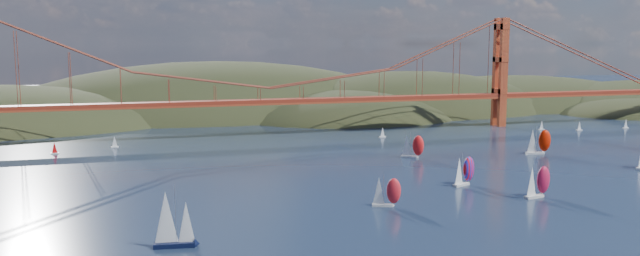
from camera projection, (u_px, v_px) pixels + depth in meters
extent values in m
ellipsoid|color=black|center=(216.00, 136.00, 401.37)|extent=(300.00, 180.00, 96.00)
ellipsoid|color=black|center=(407.00, 129.00, 406.31)|extent=(220.00, 140.00, 76.00)
ellipsoid|color=black|center=(350.00, 131.00, 363.03)|extent=(140.00, 110.00, 48.00)
ellipsoid|color=black|center=(510.00, 117.00, 450.35)|extent=(260.00, 160.00, 60.00)
cube|color=maroon|center=(270.00, 101.00, 285.81)|extent=(440.00, 7.00, 1.60)
cube|color=maroon|center=(270.00, 104.00, 285.97)|extent=(440.00, 7.00, 0.80)
cube|color=maroon|center=(500.00, 72.00, 318.17)|extent=(4.00, 8.50, 55.00)
cube|color=black|center=(174.00, 245.00, 129.77)|extent=(8.70, 3.41, 1.02)
cylinder|color=#99999E|center=(176.00, 214.00, 128.95)|extent=(0.13, 0.13, 12.23)
cone|color=silver|center=(166.00, 217.00, 128.72)|extent=(5.30, 5.30, 10.76)
cone|color=silver|center=(186.00, 222.00, 129.54)|extent=(3.78, 3.78, 8.56)
cube|color=silver|center=(382.00, 205.00, 162.36)|extent=(5.45, 3.39, 0.63)
cylinder|color=#99999E|center=(384.00, 189.00, 161.76)|extent=(0.08, 0.08, 7.94)
cone|color=silver|center=(379.00, 191.00, 161.94)|extent=(3.87, 3.87, 6.98)
ellipsoid|color=red|center=(394.00, 191.00, 161.54)|extent=(4.31, 3.57, 6.67)
cube|color=silver|center=(534.00, 197.00, 171.23)|extent=(6.24, 2.87, 0.72)
cylinder|color=#99999E|center=(536.00, 179.00, 170.72)|extent=(0.09, 0.09, 9.04)
cone|color=silver|center=(532.00, 181.00, 170.13)|extent=(3.99, 3.99, 7.95)
ellipsoid|color=#AF1439|center=(543.00, 180.00, 172.19)|extent=(4.67, 3.45, 7.59)
cube|color=white|center=(535.00, 153.00, 239.28)|extent=(6.85, 3.30, 0.79)
cylinder|color=#99999E|center=(536.00, 139.00, 238.59)|extent=(0.10, 0.10, 9.91)
cone|color=silver|center=(532.00, 141.00, 238.56)|extent=(4.44, 4.44, 8.72)
ellipsoid|color=red|center=(545.00, 141.00, 238.85)|extent=(5.16, 3.88, 8.32)
cube|color=white|center=(409.00, 157.00, 231.98)|extent=(5.86, 4.61, 0.71)
cylinder|color=#99999E|center=(410.00, 144.00, 231.25)|extent=(0.09, 0.09, 8.87)
cone|color=silver|center=(407.00, 145.00, 231.69)|extent=(4.58, 4.58, 7.81)
ellipsoid|color=red|center=(418.00, 146.00, 230.48)|extent=(4.89, 4.44, 7.45)
cube|color=silver|center=(461.00, 185.00, 185.84)|extent=(6.18, 3.74, 0.72)
cylinder|color=#99999E|center=(462.00, 169.00, 185.37)|extent=(0.09, 0.09, 8.97)
cone|color=silver|center=(459.00, 171.00, 184.59)|extent=(4.34, 4.34, 7.90)
ellipsoid|color=red|center=(469.00, 169.00, 187.25)|extent=(4.86, 3.98, 7.54)
cube|color=silver|center=(55.00, 153.00, 239.29)|extent=(3.00, 1.00, 0.50)
cone|color=red|center=(54.00, 147.00, 238.98)|extent=(2.00, 2.00, 4.20)
cube|color=silver|center=(115.00, 147.00, 254.13)|extent=(3.00, 1.00, 0.50)
cone|color=white|center=(115.00, 141.00, 253.82)|extent=(2.00, 2.00, 4.20)
cube|color=silver|center=(541.00, 129.00, 306.36)|extent=(3.00, 1.00, 0.50)
cone|color=white|center=(542.00, 125.00, 306.05)|extent=(2.00, 2.00, 4.20)
cube|color=silver|center=(579.00, 130.00, 304.06)|extent=(3.00, 1.00, 0.50)
cone|color=white|center=(579.00, 125.00, 303.74)|extent=(2.00, 2.00, 4.20)
cube|color=silver|center=(626.00, 128.00, 312.17)|extent=(3.00, 1.00, 0.50)
cone|color=white|center=(626.00, 123.00, 311.86)|extent=(2.00, 2.00, 4.20)
cube|color=silver|center=(383.00, 137.00, 281.87)|extent=(3.00, 1.00, 0.50)
cone|color=white|center=(383.00, 132.00, 281.55)|extent=(2.00, 2.00, 4.20)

